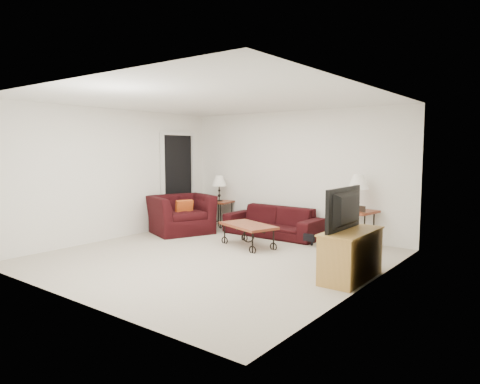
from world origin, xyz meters
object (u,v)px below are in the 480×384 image
(lamp_left, at_px, (219,188))
(lamp_right, at_px, (358,192))
(armchair, at_px, (181,214))
(television, at_px, (351,209))
(side_table_left, at_px, (219,214))
(tv_stand, at_px, (351,255))
(coffee_table, at_px, (248,235))
(backpack, at_px, (312,235))
(sofa, at_px, (273,221))
(side_table_right, at_px, (357,228))

(lamp_left, relative_size, lamp_right, 0.89)
(armchair, bearing_deg, lamp_left, 14.27)
(armchair, xyz_separation_m, television, (4.08, -0.91, 0.56))
(side_table_left, distance_m, tv_stand, 4.43)
(coffee_table, bearing_deg, lamp_right, 39.55)
(backpack, bearing_deg, coffee_table, -122.98)
(coffee_table, bearing_deg, tv_stand, -18.14)
(lamp_left, relative_size, backpack, 1.41)
(sofa, distance_m, side_table_right, 1.69)
(tv_stand, distance_m, backpack, 2.01)
(lamp_left, bearing_deg, lamp_right, -0.00)
(tv_stand, relative_size, television, 1.12)
(lamp_right, bearing_deg, tv_stand, -69.89)
(side_table_right, relative_size, armchair, 0.54)
(tv_stand, bearing_deg, side_table_left, 153.42)
(sofa, distance_m, tv_stand, 3.01)
(lamp_left, height_order, armchair, lamp_left)
(armchair, height_order, backpack, armchair)
(television, distance_m, backpack, 2.13)
(side_table_right, xyz_separation_m, television, (0.71, -1.98, 0.63))
(television, bearing_deg, sofa, -127.02)
(coffee_table, xyz_separation_m, television, (2.22, -0.73, 0.75))
(lamp_left, distance_m, television, 4.41)
(side_table_left, xyz_separation_m, television, (3.94, -1.98, 0.66))
(lamp_left, bearing_deg, sofa, -6.62)
(side_table_right, bearing_deg, lamp_left, 180.00)
(side_table_left, height_order, tv_stand, tv_stand)
(side_table_left, bearing_deg, lamp_right, -0.00)
(coffee_table, distance_m, tv_stand, 2.36)
(sofa, height_order, backpack, sofa)
(coffee_table, bearing_deg, television, -18.30)
(lamp_left, distance_m, lamp_right, 3.24)
(lamp_right, distance_m, tv_stand, 2.20)
(side_table_right, xyz_separation_m, armchair, (-3.38, -1.07, 0.07))
(side_table_left, distance_m, television, 4.46)
(sofa, height_order, television, television)
(side_table_right, bearing_deg, tv_stand, -69.89)
(lamp_left, bearing_deg, coffee_table, -35.92)
(armchair, bearing_deg, lamp_right, -50.45)
(tv_stand, bearing_deg, armchair, 167.45)
(sofa, bearing_deg, lamp_right, 6.10)
(television, bearing_deg, backpack, -137.72)
(side_table_right, distance_m, lamp_right, 0.64)
(side_table_right, distance_m, television, 2.19)
(sofa, xyz_separation_m, tv_stand, (2.41, -1.80, 0.04))
(tv_stand, xyz_separation_m, television, (-0.02, 0.00, 0.62))
(lamp_right, xyz_separation_m, armchair, (-3.38, -1.07, -0.57))
(lamp_left, relative_size, television, 0.58)
(side_table_left, height_order, television, television)
(television, bearing_deg, lamp_left, -116.70)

